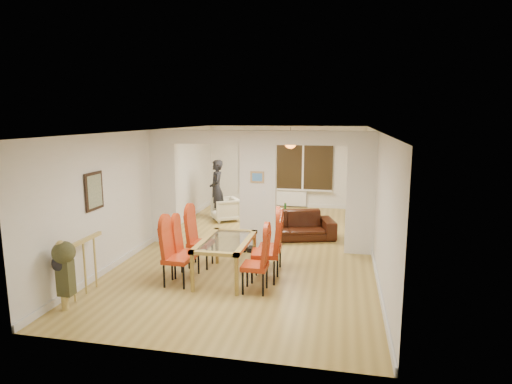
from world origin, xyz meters
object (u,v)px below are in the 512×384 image
(dining_chair_ra, at_px, (255,261))
(bowl, at_px, (288,211))
(dining_chair_rc, at_px, (270,243))
(sofa, at_px, (288,225))
(dining_chair_la, at_px, (177,255))
(television, at_px, (348,209))
(dining_chair_lc, at_px, (201,239))
(person, at_px, (217,189))
(dining_chair_rb, at_px, (265,248))
(dining_table, at_px, (226,259))
(bottle, at_px, (285,207))
(armchair, at_px, (225,209))
(dining_chair_lb, at_px, (187,250))
(coffee_table, at_px, (280,215))

(dining_chair_ra, bearing_deg, bowl, 91.50)
(dining_chair_rc, relative_size, sofa, 0.48)
(dining_chair_ra, bearing_deg, dining_chair_la, 179.51)
(television, bearing_deg, dining_chair_lc, 154.75)
(dining_chair_lc, height_order, dining_chair_rc, dining_chair_lc)
(dining_chair_lc, relative_size, dining_chair_rc, 1.03)
(dining_chair_lc, bearing_deg, person, 105.89)
(dining_chair_lc, distance_m, dining_chair_rb, 1.44)
(dining_table, distance_m, bottle, 4.67)
(dining_chair_la, height_order, television, dining_chair_la)
(bottle, bearing_deg, dining_chair_lc, -104.81)
(dining_chair_rb, bearing_deg, dining_table, 174.94)
(armchair, relative_size, bottle, 2.81)
(dining_chair_rb, relative_size, person, 0.70)
(dining_chair_rb, bearing_deg, armchair, 107.41)
(dining_chair_la, distance_m, armchair, 4.69)
(dining_chair_lb, distance_m, bottle, 4.87)
(television, bearing_deg, bowl, 109.57)
(armchair, bearing_deg, dining_table, -15.65)
(dining_chair_lb, bearing_deg, bowl, 72.28)
(television, bearing_deg, coffee_table, 105.56)
(bottle, bearing_deg, sofa, -80.31)
(dining_chair_lb, xyz_separation_m, bottle, (1.17, 4.73, -0.15))
(dining_chair_ra, relative_size, armchair, 1.48)
(dining_chair_rc, bearing_deg, dining_chair_lb, -158.63)
(dining_chair_lc, bearing_deg, dining_table, -34.05)
(bottle, bearing_deg, dining_chair_la, -103.07)
(dining_chair_rc, xyz_separation_m, coffee_table, (-0.41, 4.14, -0.41))
(dining_chair_rb, distance_m, bowl, 4.61)
(dining_chair_rc, bearing_deg, bottle, 90.72)
(sofa, bearing_deg, dining_chair_ra, -108.60)
(person, height_order, television, person)
(dining_chair_ra, bearing_deg, dining_chair_rc, 86.46)
(coffee_table, bearing_deg, dining_chair_la, -101.42)
(armchair, bearing_deg, dining_chair_rc, -3.75)
(dining_chair_ra, relative_size, coffee_table, 1.02)
(coffee_table, bearing_deg, television, 8.38)
(dining_chair_la, bearing_deg, dining_table, 33.98)
(dining_chair_rb, xyz_separation_m, person, (-2.21, 4.40, 0.25))
(person, distance_m, bowl, 2.13)
(bottle, height_order, bowl, bottle)
(dining_chair_lb, relative_size, dining_chair_ra, 0.97)
(dining_chair_lc, height_order, dining_chair_ra, dining_chair_lc)
(dining_table, height_order, television, dining_table)
(bottle, bearing_deg, dining_chair_rb, -86.73)
(dining_chair_la, height_order, dining_chair_lc, dining_chair_la)
(person, height_order, bottle, person)
(dining_table, distance_m, television, 5.45)
(person, bearing_deg, dining_chair_ra, 2.85)
(dining_chair_lc, height_order, sofa, dining_chair_lc)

